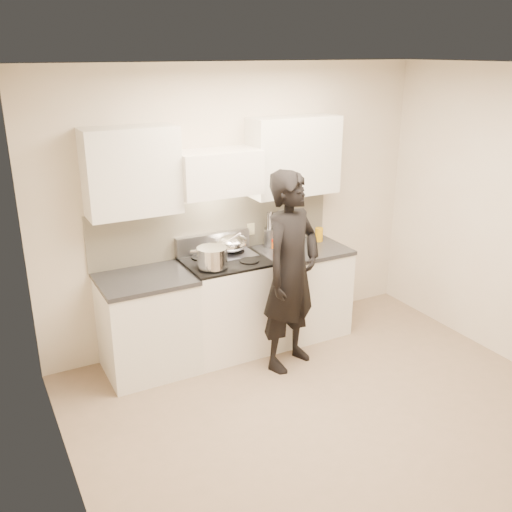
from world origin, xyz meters
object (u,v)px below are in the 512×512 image
Objects in this scene: wok at (231,243)px; counter_right at (299,291)px; stove at (226,305)px; person at (291,272)px; utensil_crock at (270,236)px.

counter_right is at bearing -11.75° from wok.
wok is (0.13, 0.14, 0.57)m from stove.
stove is 0.80m from person.
counter_right is 0.64m from utensil_crock.
stove is 2.48× the size of wok.
counter_right is 2.38× the size of wok.
stove is 2.72× the size of utensil_crock.
wok is at bearing 90.60° from person.
counter_right is 0.92m from wok.
stove is at bearing -161.41° from utensil_crock.
wok is at bearing 47.01° from stove.
utensil_crock is 0.19× the size of person.
counter_right is 0.50× the size of person.
person is (0.41, -0.51, 0.45)m from stove.
utensil_crock is (0.60, 0.20, 0.55)m from stove.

